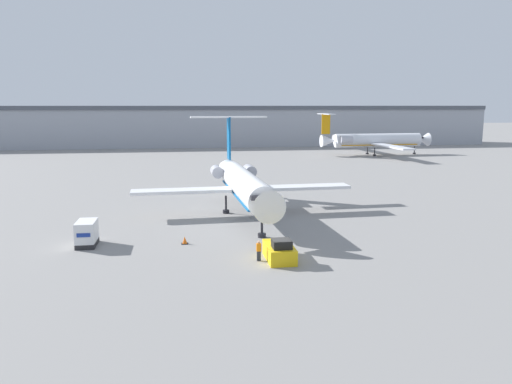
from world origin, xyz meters
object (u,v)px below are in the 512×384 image
at_px(airplane_main, 244,183).
at_px(airplane_parked_far_left, 374,140).
at_px(pushback_tug, 279,251).
at_px(worker_near_tug, 259,250).
at_px(luggage_cart, 87,233).
at_px(traffic_cone_left, 185,240).

xyz_separation_m(airplane_main, airplane_parked_far_left, (42.07, 65.47, 0.09)).
bearing_deg(pushback_tug, worker_near_tug, -179.67).
xyz_separation_m(luggage_cart, traffic_cone_left, (8.86, -0.74, -0.82)).
bearing_deg(airplane_parked_far_left, traffic_cone_left, -122.36).
distance_m(traffic_cone_left, airplane_parked_far_left, 91.79).
relative_size(luggage_cart, airplane_parked_far_left, 0.08).
relative_size(worker_near_tug, airplane_parked_far_left, 0.05).
xyz_separation_m(worker_near_tug, traffic_cone_left, (-6.04, 6.07, -0.56)).
bearing_deg(airplane_main, worker_near_tug, -93.14).
relative_size(airplane_main, luggage_cart, 9.07).
relative_size(airplane_main, airplane_parked_far_left, 0.73).
height_order(pushback_tug, traffic_cone_left, pushback_tug).
relative_size(pushback_tug, airplane_parked_far_left, 0.11).
bearing_deg(luggage_cart, worker_near_tug, -24.56).
bearing_deg(traffic_cone_left, luggage_cart, 175.25).
bearing_deg(luggage_cart, traffic_cone_left, -4.75).
bearing_deg(traffic_cone_left, pushback_tug, -37.92).
height_order(airplane_main, traffic_cone_left, airplane_main).
xyz_separation_m(airplane_main, traffic_cone_left, (-7.03, -12.01, -3.38)).
height_order(luggage_cart, worker_near_tug, luggage_cart).
bearing_deg(worker_near_tug, pushback_tug, 0.33).
relative_size(pushback_tug, traffic_cone_left, 6.02).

